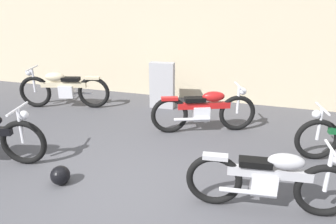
{
  "coord_description": "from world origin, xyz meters",
  "views": [
    {
      "loc": [
        1.59,
        -3.19,
        2.52
      ],
      "look_at": [
        0.06,
        1.82,
        0.55
      ],
      "focal_mm": 33.3,
      "sensor_mm": 36.0,
      "label": 1
    }
  ],
  "objects_px": {
    "helmet": "(60,175)",
    "motorcycle_cream": "(63,89)",
    "stone_marker": "(162,85)",
    "motorcycle_red": "(205,110)",
    "motorcycle_silver": "(270,180)"
  },
  "relations": [
    {
      "from": "stone_marker",
      "to": "helmet",
      "type": "xyz_separation_m",
      "value": [
        -0.38,
        -3.5,
        -0.4
      ]
    },
    {
      "from": "helmet",
      "to": "motorcycle_silver",
      "type": "bearing_deg",
      "value": 5.29
    },
    {
      "from": "stone_marker",
      "to": "motorcycle_silver",
      "type": "distance_m",
      "value": 4.04
    },
    {
      "from": "motorcycle_red",
      "to": "motorcycle_cream",
      "type": "bearing_deg",
      "value": 151.01
    },
    {
      "from": "motorcycle_red",
      "to": "motorcycle_cream",
      "type": "height_order",
      "value": "motorcycle_cream"
    },
    {
      "from": "motorcycle_cream",
      "to": "motorcycle_silver",
      "type": "bearing_deg",
      "value": 136.13
    },
    {
      "from": "helmet",
      "to": "motorcycle_cream",
      "type": "distance_m",
      "value": 3.38
    },
    {
      "from": "helmet",
      "to": "motorcycle_cream",
      "type": "xyz_separation_m",
      "value": [
        -1.84,
        2.82,
        0.33
      ]
    },
    {
      "from": "motorcycle_red",
      "to": "motorcycle_silver",
      "type": "distance_m",
      "value": 2.46
    },
    {
      "from": "stone_marker",
      "to": "motorcycle_silver",
      "type": "relative_size",
      "value": 0.54
    },
    {
      "from": "stone_marker",
      "to": "helmet",
      "type": "distance_m",
      "value": 3.54
    },
    {
      "from": "motorcycle_silver",
      "to": "stone_marker",
      "type": "bearing_deg",
      "value": 120.27
    },
    {
      "from": "stone_marker",
      "to": "motorcycle_red",
      "type": "distance_m",
      "value": 1.64
    },
    {
      "from": "motorcycle_cream",
      "to": "motorcycle_silver",
      "type": "relative_size",
      "value": 1.05
    },
    {
      "from": "helmet",
      "to": "motorcycle_red",
      "type": "bearing_deg",
      "value": 56.34
    }
  ]
}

